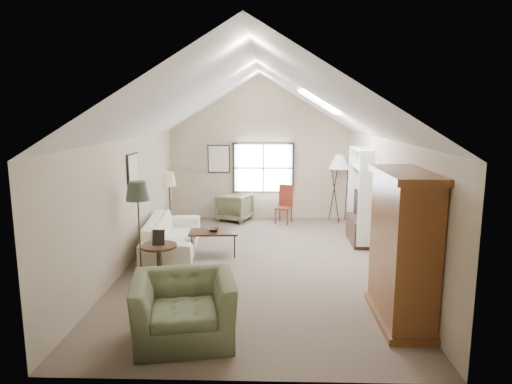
{
  "coord_description": "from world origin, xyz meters",
  "views": [
    {
      "loc": [
        0.27,
        -8.72,
        3.03
      ],
      "look_at": [
        0.0,
        0.4,
        1.4
      ],
      "focal_mm": 32.0,
      "sensor_mm": 36.0,
      "label": 1
    }
  ],
  "objects_px": {
    "sofa": "(172,235)",
    "armchair_far": "(235,207)",
    "side_table": "(159,262)",
    "armchair_near": "(184,309)",
    "coffee_table": "(214,243)",
    "armoire": "(403,248)",
    "side_chair": "(284,204)"
  },
  "relations": [
    {
      "from": "side_table",
      "to": "armchair_far",
      "type": "bearing_deg",
      "value": 77.34
    },
    {
      "from": "coffee_table",
      "to": "side_chair",
      "type": "distance_m",
      "value": 3.26
    },
    {
      "from": "armchair_near",
      "to": "side_table",
      "type": "relative_size",
      "value": 2.04
    },
    {
      "from": "armoire",
      "to": "armchair_far",
      "type": "relative_size",
      "value": 2.62
    },
    {
      "from": "armoire",
      "to": "side_chair",
      "type": "height_order",
      "value": "armoire"
    },
    {
      "from": "coffee_table",
      "to": "sofa",
      "type": "bearing_deg",
      "value": 170.36
    },
    {
      "from": "side_table",
      "to": "side_chair",
      "type": "bearing_deg",
      "value": 61.02
    },
    {
      "from": "side_chair",
      "to": "armchair_far",
      "type": "bearing_deg",
      "value": -169.52
    },
    {
      "from": "sofa",
      "to": "armchair_far",
      "type": "relative_size",
      "value": 3.09
    },
    {
      "from": "coffee_table",
      "to": "side_table",
      "type": "distance_m",
      "value": 1.66
    },
    {
      "from": "armoire",
      "to": "side_chair",
      "type": "xyz_separation_m",
      "value": [
        -1.51,
        5.83,
        -0.58
      ]
    },
    {
      "from": "side_table",
      "to": "side_chair",
      "type": "relative_size",
      "value": 0.62
    },
    {
      "from": "armoire",
      "to": "coffee_table",
      "type": "height_order",
      "value": "armoire"
    },
    {
      "from": "armchair_far",
      "to": "side_chair",
      "type": "height_order",
      "value": "side_chair"
    },
    {
      "from": "armoire",
      "to": "side_chair",
      "type": "distance_m",
      "value": 6.05
    },
    {
      "from": "armoire",
      "to": "side_chair",
      "type": "relative_size",
      "value": 2.12
    },
    {
      "from": "side_table",
      "to": "sofa",
      "type": "bearing_deg",
      "value": 93.58
    },
    {
      "from": "armoire",
      "to": "side_chair",
      "type": "bearing_deg",
      "value": 104.56
    },
    {
      "from": "side_chair",
      "to": "armchair_near",
      "type": "bearing_deg",
      "value": -81.43
    },
    {
      "from": "coffee_table",
      "to": "side_chair",
      "type": "xyz_separation_m",
      "value": [
        1.57,
        2.85,
        0.26
      ]
    },
    {
      "from": "armchair_far",
      "to": "side_table",
      "type": "distance_m",
      "value": 4.68
    },
    {
      "from": "armchair_near",
      "to": "side_chair",
      "type": "relative_size",
      "value": 1.28
    },
    {
      "from": "sofa",
      "to": "armchair_far",
      "type": "xyz_separation_m",
      "value": [
        1.13,
        2.97,
        0.0
      ]
    },
    {
      "from": "armoire",
      "to": "side_table",
      "type": "relative_size",
      "value": 3.39
    },
    {
      "from": "armchair_near",
      "to": "coffee_table",
      "type": "bearing_deg",
      "value": 79.77
    },
    {
      "from": "armoire",
      "to": "coffee_table",
      "type": "xyz_separation_m",
      "value": [
        -3.08,
        2.98,
        -0.84
      ]
    },
    {
      "from": "sofa",
      "to": "side_table",
      "type": "xyz_separation_m",
      "value": [
        0.1,
        -1.6,
        -0.05
      ]
    },
    {
      "from": "armchair_far",
      "to": "side_table",
      "type": "bearing_deg",
      "value": 99.16
    },
    {
      "from": "armchair_far",
      "to": "coffee_table",
      "type": "bearing_deg",
      "value": 107.95
    },
    {
      "from": "armoire",
      "to": "coffee_table",
      "type": "relative_size",
      "value": 2.16
    },
    {
      "from": "coffee_table",
      "to": "side_table",
      "type": "height_order",
      "value": "side_table"
    },
    {
      "from": "armchair_far",
      "to": "side_table",
      "type": "xyz_separation_m",
      "value": [
        -1.03,
        -4.57,
        -0.06
      ]
    }
  ]
}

